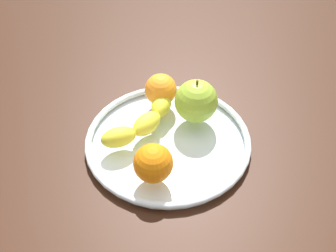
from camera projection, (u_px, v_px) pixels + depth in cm
name	position (u px, v px, depth cm)	size (l,w,h in cm)	color
ground_plane	(168.00, 152.00, 84.86)	(158.19, 158.19, 4.00)	black
fruit_bowl	(168.00, 141.00, 82.82)	(30.29, 30.29, 1.80)	silver
banana	(144.00, 120.00, 82.89)	(18.28, 9.11, 3.66)	yellow
apple	(196.00, 101.00, 83.30)	(8.05, 8.05, 8.85)	#92B932
orange_front_right	(161.00, 90.00, 87.08)	(6.19, 6.19, 6.19)	orange
orange_back_left	(153.00, 163.00, 73.51)	(6.61, 6.61, 6.61)	orange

